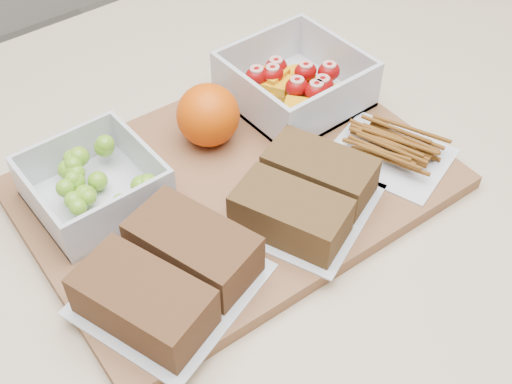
% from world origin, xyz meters
% --- Properties ---
extents(cutting_board, '(0.43, 0.32, 0.02)m').
position_xyz_m(cutting_board, '(-0.01, 0.03, 0.91)').
color(cutting_board, brown).
rests_on(cutting_board, counter).
extents(grape_container, '(0.12, 0.12, 0.05)m').
position_xyz_m(grape_container, '(-0.13, 0.09, 0.94)').
color(grape_container, silver).
rests_on(grape_container, cutting_board).
extents(fruit_container, '(0.14, 0.14, 0.06)m').
position_xyz_m(fruit_container, '(0.13, 0.09, 0.94)').
color(fruit_container, silver).
rests_on(fruit_container, cutting_board).
extents(orange, '(0.07, 0.07, 0.07)m').
position_xyz_m(orange, '(0.01, 0.09, 0.95)').
color(orange, '#E34F05').
rests_on(orange, cutting_board).
extents(sandwich_bag_left, '(0.18, 0.17, 0.05)m').
position_xyz_m(sandwich_bag_left, '(-0.14, -0.05, 0.94)').
color(sandwich_bag_left, silver).
rests_on(sandwich_bag_left, cutting_board).
extents(sandwich_bag_center, '(0.17, 0.17, 0.04)m').
position_xyz_m(sandwich_bag_center, '(0.02, -0.05, 0.94)').
color(sandwich_bag_center, silver).
rests_on(sandwich_bag_center, cutting_board).
extents(pretzel_bag, '(0.13, 0.15, 0.03)m').
position_xyz_m(pretzel_bag, '(0.14, -0.05, 0.93)').
color(pretzel_bag, silver).
rests_on(pretzel_bag, cutting_board).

